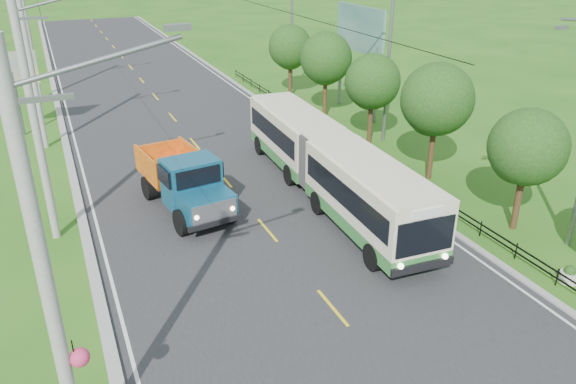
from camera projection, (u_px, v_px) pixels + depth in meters
ground at (332, 308)px, 18.98m from camera, size 240.00×240.00×0.00m
road at (187, 134)px, 35.68m from camera, size 14.00×120.00×0.02m
curb_left at (67, 149)px, 33.04m from camera, size 0.40×120.00×0.15m
curb_right at (290, 120)px, 38.25m from camera, size 0.30×120.00×0.10m
edge_line_left at (77, 148)px, 33.26m from camera, size 0.12×120.00×0.00m
edge_line_right at (283, 122)px, 38.08m from camera, size 0.12×120.00×0.00m
centre_dash at (332, 307)px, 18.97m from camera, size 0.12×2.20×0.00m
railing_right at (343, 142)px, 33.44m from camera, size 0.04×40.00×0.60m
pole_nearest at (50, 287)px, 11.45m from camera, size 3.51×0.44×10.00m
pole_near at (35, 120)px, 21.39m from camera, size 3.51×0.32×10.00m
pole_mid at (31, 61)px, 31.41m from camera, size 3.51×0.32×10.00m
pole_far at (29, 31)px, 41.43m from camera, size 3.51×0.32×10.00m
tree_second at (525, 150)px, 22.87m from camera, size 3.18×3.26×5.30m
tree_third at (436, 103)px, 27.69m from camera, size 3.60×3.62×6.00m
tree_fourth at (372, 84)px, 32.87m from camera, size 3.24×3.31×5.40m
tree_fifth at (326, 61)px, 37.77m from camera, size 3.48×3.52×5.80m
tree_back at (290, 49)px, 42.86m from camera, size 3.30×3.36×5.50m
streetlight_mid at (386, 61)px, 32.49m from camera, size 3.02×0.20×9.07m
streetlight_far at (290, 28)px, 44.18m from camera, size 3.02×0.20×9.07m
planter_front at (569, 275)px, 20.30m from camera, size 0.64×0.64×0.67m
planter_near at (434, 191)px, 26.98m from camera, size 0.64×0.64×0.67m
planter_mid at (352, 141)px, 33.66m from camera, size 0.64×0.64×0.67m
planter_far at (297, 107)px, 40.34m from camera, size 0.64×0.64×0.67m
billboard_left at (12, 74)px, 33.98m from camera, size 3.00×0.20×5.20m
billboard_right at (359, 36)px, 37.92m from camera, size 0.24×6.00×7.30m
bus at (329, 161)px, 26.34m from camera, size 3.20×16.07×3.09m
dump_truck at (184, 178)px, 25.29m from camera, size 3.32×6.74×2.72m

